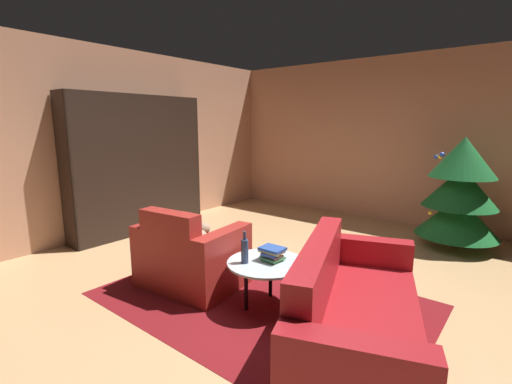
{
  "coord_description": "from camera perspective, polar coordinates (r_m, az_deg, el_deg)",
  "views": [
    {
      "loc": [
        2.02,
        -2.79,
        1.66
      ],
      "look_at": [
        -0.23,
        0.04,
        0.97
      ],
      "focal_mm": 25.32,
      "sensor_mm": 36.0,
      "label": 1
    }
  ],
  "objects": [
    {
      "name": "bookshelf_unit",
      "position": [
        5.84,
        -16.87,
        4.14
      ],
      "size": [
        0.36,
        2.17,
        2.07
      ],
      "color": "black",
      "rests_on": "ground"
    },
    {
      "name": "decorated_tree",
      "position": [
        5.45,
        29.53,
        0.02
      ],
      "size": [
        1.03,
        1.03,
        1.49
      ],
      "color": "brown",
      "rests_on": "ground"
    },
    {
      "name": "bottle_on_table",
      "position": [
        3.25,
        -1.79,
        -9.23
      ],
      "size": [
        0.07,
        0.07,
        0.29
      ],
      "color": "navy",
      "rests_on": "coffee_table"
    },
    {
      "name": "ground_plane",
      "position": [
        3.82,
        2.38,
        -14.93
      ],
      "size": [
        8.05,
        8.05,
        0.0
      ],
      "primitive_type": "plane",
      "color": "tan"
    },
    {
      "name": "couch_red",
      "position": [
        2.86,
        15.07,
        -18.47
      ],
      "size": [
        1.37,
        2.0,
        0.82
      ],
      "color": "maroon",
      "rests_on": "ground"
    },
    {
      "name": "coffee_table",
      "position": [
        3.33,
        1.67,
        -11.58
      ],
      "size": [
        0.71,
        0.71,
        0.43
      ],
      "color": "black",
      "rests_on": "ground"
    },
    {
      "name": "wall_back",
      "position": [
        6.5,
        20.49,
        7.62
      ],
      "size": [
        6.1,
        0.06,
        2.74
      ],
      "primitive_type": "cube",
      "color": "tan",
      "rests_on": "ground"
    },
    {
      "name": "armchair_red",
      "position": [
        3.83,
        -10.32,
        -10.11
      ],
      "size": [
        1.06,
        0.86,
        0.84
      ],
      "color": "maroon",
      "rests_on": "ground"
    },
    {
      "name": "area_rug",
      "position": [
        3.6,
        0.81,
        -16.62
      ],
      "size": [
        2.95,
        2.02,
        0.01
      ],
      "primitive_type": "cube",
      "color": "maroon",
      "rests_on": "ground"
    },
    {
      "name": "wall_left",
      "position": [
        5.77,
        -22.75,
        7.13
      ],
      "size": [
        0.06,
        6.83,
        2.74
      ],
      "primitive_type": "cube",
      "color": "tan",
      "rests_on": "ground"
    },
    {
      "name": "book_stack_on_table",
      "position": [
        3.32,
        2.54,
        -9.67
      ],
      "size": [
        0.23,
        0.19,
        0.13
      ],
      "color": "#468946",
      "rests_on": "coffee_table"
    }
  ]
}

